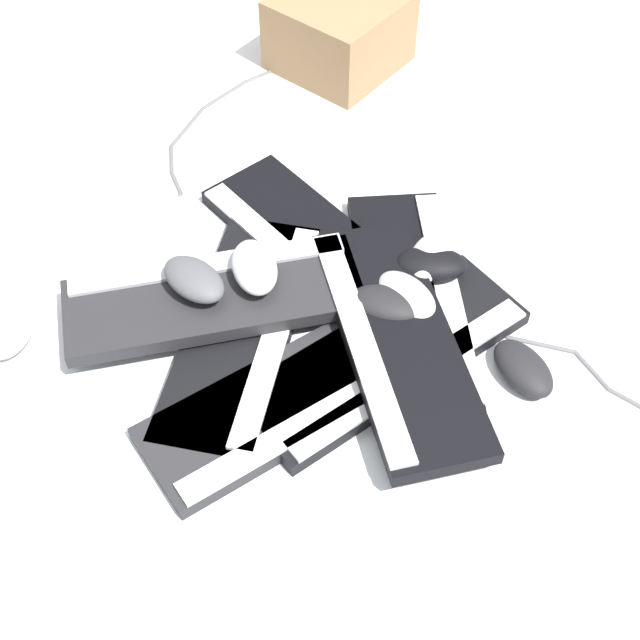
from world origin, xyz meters
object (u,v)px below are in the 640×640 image
(keyboard_3, at_px, (295,397))
(mouse_7, at_px, (407,296))
(keyboard_2, at_px, (243,330))
(mouse_1, at_px, (194,279))
(mouse_3, at_px, (387,304))
(keyboard_6, at_px, (213,296))
(mouse_4, at_px, (523,368))
(keyboard_1, at_px, (318,249))
(cardboard_box, at_px, (339,31))
(mouse_6, at_px, (432,257))
(mouse_2, at_px, (431,264))
(mouse_5, at_px, (11,330))
(keyboard_0, at_px, (412,298))
(keyboard_5, at_px, (396,340))
(mouse_0, at_px, (252,268))
(keyboard_4, at_px, (386,357))

(keyboard_3, height_order, mouse_7, mouse_7)
(keyboard_2, distance_m, mouse_1, 0.10)
(keyboard_2, xyz_separation_m, mouse_3, (0.19, -0.09, 0.04))
(keyboard_6, bearing_deg, mouse_4, -45.33)
(keyboard_1, distance_m, keyboard_3, 0.29)
(mouse_4, distance_m, mouse_7, 0.20)
(mouse_3, xyz_separation_m, mouse_7, (0.03, -0.00, 0.00))
(mouse_4, height_order, cardboard_box, cardboard_box)
(mouse_6, bearing_deg, mouse_7, -1.46)
(mouse_2, bearing_deg, keyboard_6, 13.42)
(keyboard_3, xyz_separation_m, keyboard_6, (-0.02, 0.20, 0.03))
(keyboard_2, bearing_deg, mouse_1, 117.71)
(mouse_5, height_order, mouse_7, mouse_7)
(mouse_4, bearing_deg, mouse_7, -153.00)
(keyboard_0, xyz_separation_m, mouse_1, (-0.29, 0.15, 0.07))
(keyboard_0, relative_size, keyboard_1, 1.00)
(keyboard_3, distance_m, mouse_6, 0.32)
(mouse_3, xyz_separation_m, mouse_6, (0.11, 0.04, 0.00))
(keyboard_5, distance_m, mouse_6, 0.17)
(mouse_1, relative_size, mouse_4, 1.00)
(mouse_1, bearing_deg, cardboard_box, -65.46)
(keyboard_0, height_order, keyboard_5, keyboard_5)
(keyboard_2, bearing_deg, mouse_3, -25.69)
(mouse_0, distance_m, mouse_6, 0.28)
(keyboard_0, relative_size, keyboard_3, 1.03)
(keyboard_1, distance_m, mouse_3, 0.18)
(mouse_0, distance_m, mouse_4, 0.42)
(keyboard_0, height_order, mouse_4, mouse_4)
(keyboard_3, xyz_separation_m, mouse_0, (0.04, 0.19, 0.07))
(keyboard_4, distance_m, mouse_5, 0.56)
(keyboard_5, bearing_deg, mouse_0, 122.50)
(mouse_1, bearing_deg, mouse_7, -137.89)
(mouse_2, bearing_deg, keyboard_4, 67.11)
(keyboard_5, relative_size, cardboard_box, 2.13)
(keyboard_0, relative_size, keyboard_5, 0.99)
(keyboard_2, distance_m, keyboard_5, 0.23)
(cardboard_box, bearing_deg, mouse_0, -133.29)
(mouse_4, bearing_deg, mouse_0, -138.25)
(keyboard_0, height_order, keyboard_4, same)
(keyboard_0, bearing_deg, mouse_7, -144.54)
(keyboard_5, bearing_deg, mouse_4, -41.42)
(mouse_7, bearing_deg, keyboard_2, 61.82)
(mouse_0, relative_size, mouse_3, 1.00)
(keyboard_0, distance_m, mouse_7, 0.05)
(keyboard_2, relative_size, cardboard_box, 1.94)
(mouse_5, distance_m, mouse_7, 0.59)
(keyboard_3, xyz_separation_m, cardboard_box, (0.48, 0.66, 0.06))
(mouse_0, height_order, mouse_5, mouse_0)
(keyboard_1, xyz_separation_m, mouse_4, (0.13, -0.36, 0.01))
(mouse_1, xyz_separation_m, mouse_2, (0.33, -0.13, -0.03))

